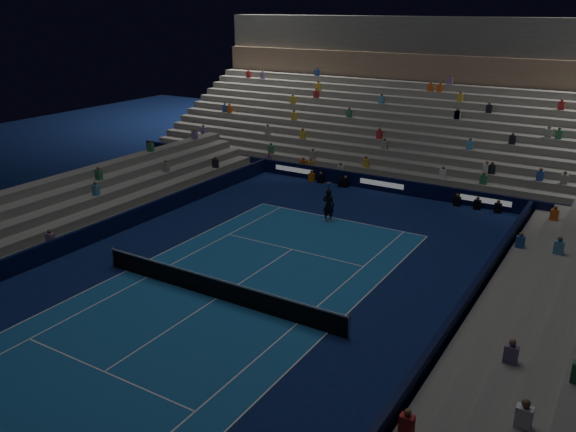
# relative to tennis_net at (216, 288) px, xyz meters

# --- Properties ---
(ground) EXTENTS (90.00, 90.00, 0.00)m
(ground) POSITION_rel_tennis_net_xyz_m (0.00, 0.00, -0.50)
(ground) COLOR #0C1949
(ground) RESTS_ON ground
(court_surface) EXTENTS (10.97, 23.77, 0.01)m
(court_surface) POSITION_rel_tennis_net_xyz_m (0.00, 0.00, -0.50)
(court_surface) COLOR #1B5895
(court_surface) RESTS_ON ground
(sponsor_barrier_far) EXTENTS (44.00, 0.25, 1.00)m
(sponsor_barrier_far) POSITION_rel_tennis_net_xyz_m (0.00, 18.50, -0.00)
(sponsor_barrier_far) COLOR black
(sponsor_barrier_far) RESTS_ON ground
(sponsor_barrier_east) EXTENTS (0.25, 37.00, 1.00)m
(sponsor_barrier_east) POSITION_rel_tennis_net_xyz_m (9.70, 0.00, -0.00)
(sponsor_barrier_east) COLOR #080E32
(sponsor_barrier_east) RESTS_ON ground
(sponsor_barrier_west) EXTENTS (0.25, 37.00, 1.00)m
(sponsor_barrier_west) POSITION_rel_tennis_net_xyz_m (-9.70, 0.00, -0.00)
(sponsor_barrier_west) COLOR black
(sponsor_barrier_west) RESTS_ON ground
(grandstand_main) EXTENTS (44.00, 15.20, 11.20)m
(grandstand_main) POSITION_rel_tennis_net_xyz_m (0.00, 27.90, 2.87)
(grandstand_main) COLOR slate
(grandstand_main) RESTS_ON ground
(grandstand_east) EXTENTS (5.00, 37.00, 2.50)m
(grandstand_east) POSITION_rel_tennis_net_xyz_m (13.17, 0.00, 0.41)
(grandstand_east) COLOR slate
(grandstand_east) RESTS_ON ground
(grandstand_west) EXTENTS (5.00, 37.00, 2.50)m
(grandstand_west) POSITION_rel_tennis_net_xyz_m (-13.17, 0.00, 0.41)
(grandstand_west) COLOR gray
(grandstand_west) RESTS_ON ground
(tennis_net) EXTENTS (12.90, 0.10, 1.10)m
(tennis_net) POSITION_rel_tennis_net_xyz_m (0.00, 0.00, 0.00)
(tennis_net) COLOR #B2B2B7
(tennis_net) RESTS_ON ground
(tennis_player) EXTENTS (0.76, 0.53, 2.00)m
(tennis_player) POSITION_rel_tennis_net_xyz_m (-0.38, 11.23, 0.49)
(tennis_player) COLOR black
(tennis_player) RESTS_ON ground
(broadcast_camera) EXTENTS (0.60, 0.98, 0.61)m
(broadcast_camera) POSITION_rel_tennis_net_xyz_m (-2.87, 18.03, -0.19)
(broadcast_camera) COLOR black
(broadcast_camera) RESTS_ON ground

